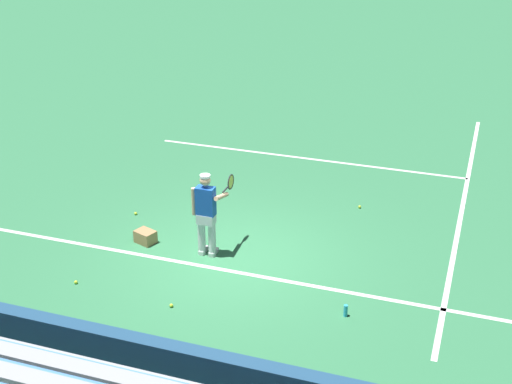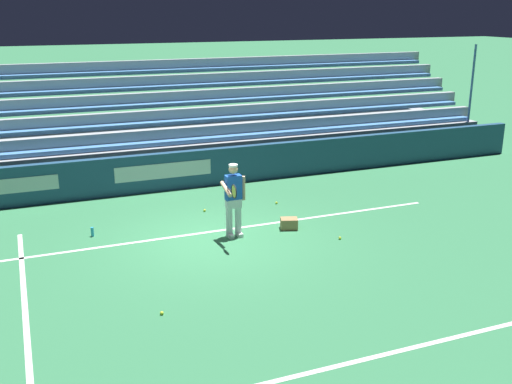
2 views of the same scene
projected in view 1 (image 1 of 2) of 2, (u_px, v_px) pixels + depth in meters
ground_plane at (232, 257)px, 14.00m from camera, size 160.00×160.00×0.00m
court_baseline_white at (223, 270)px, 13.57m from camera, size 12.00×0.10×0.01m
court_sideline_white at (463, 204)px, 16.22m from camera, size 0.10×12.00×0.01m
court_service_line_white at (306, 158)px, 18.73m from camera, size 8.22×0.10×0.01m
back_wall_sponsor_board at (126, 366)px, 10.10m from camera, size 24.73×0.25×1.10m
tennis_player at (207, 214)px, 13.75m from camera, size 0.58×0.99×1.71m
ball_box_cardboard at (145, 237)px, 14.51m from camera, size 0.48×0.41×0.26m
tennis_ball_midcourt at (76, 282)px, 13.11m from camera, size 0.07×0.07×0.07m
tennis_ball_on_baseline at (136, 213)px, 15.70m from camera, size 0.07×0.07×0.07m
tennis_ball_by_box at (171, 305)px, 12.41m from camera, size 0.07×0.07×0.07m
tennis_ball_near_player at (360, 207)px, 16.00m from camera, size 0.07×0.07×0.07m
water_bottle at (346, 311)px, 12.13m from camera, size 0.07×0.07×0.22m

